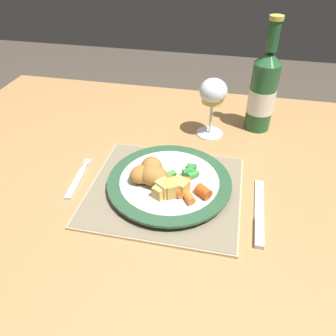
{
  "coord_description": "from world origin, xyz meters",
  "views": [
    {
      "loc": [
        0.11,
        -0.58,
        1.21
      ],
      "look_at": [
        -0.01,
        -0.04,
        0.78
      ],
      "focal_mm": 35.0,
      "sensor_mm": 36.0,
      "label": 1
    }
  ],
  "objects_px": {
    "dinner_plate": "(171,183)",
    "table_knife": "(259,217)",
    "wine_glass": "(213,95)",
    "fork": "(77,180)",
    "dining_table": "(174,200)",
    "bottle": "(263,91)"
  },
  "relations": [
    {
      "from": "dinner_plate",
      "to": "dining_table",
      "type": "bearing_deg",
      "value": 94.04
    },
    {
      "from": "fork",
      "to": "wine_glass",
      "type": "xyz_separation_m",
      "value": [
        0.27,
        0.26,
        0.11
      ]
    },
    {
      "from": "dining_table",
      "to": "table_knife",
      "type": "xyz_separation_m",
      "value": [
        0.19,
        -0.11,
        0.09
      ]
    },
    {
      "from": "wine_glass",
      "to": "dinner_plate",
      "type": "bearing_deg",
      "value": -103.13
    },
    {
      "from": "dinner_plate",
      "to": "wine_glass",
      "type": "bearing_deg",
      "value": 76.87
    },
    {
      "from": "dining_table",
      "to": "wine_glass",
      "type": "relative_size",
      "value": 8.51
    },
    {
      "from": "fork",
      "to": "table_knife",
      "type": "relative_size",
      "value": 0.74
    },
    {
      "from": "fork",
      "to": "wine_glass",
      "type": "relative_size",
      "value": 0.9
    },
    {
      "from": "bottle",
      "to": "dining_table",
      "type": "bearing_deg",
      "value": -127.27
    },
    {
      "from": "dinner_plate",
      "to": "fork",
      "type": "height_order",
      "value": "dinner_plate"
    },
    {
      "from": "wine_glass",
      "to": "dining_table",
      "type": "bearing_deg",
      "value": -108.64
    },
    {
      "from": "table_knife",
      "to": "dining_table",
      "type": "bearing_deg",
      "value": 149.79
    },
    {
      "from": "table_knife",
      "to": "wine_glass",
      "type": "xyz_separation_m",
      "value": [
        -0.13,
        0.29,
        0.11
      ]
    },
    {
      "from": "fork",
      "to": "dinner_plate",
      "type": "bearing_deg",
      "value": 4.91
    },
    {
      "from": "dinner_plate",
      "to": "fork",
      "type": "xyz_separation_m",
      "value": [
        -0.21,
        -0.02,
        -0.01
      ]
    },
    {
      "from": "dinner_plate",
      "to": "table_knife",
      "type": "relative_size",
      "value": 1.39
    },
    {
      "from": "dinner_plate",
      "to": "wine_glass",
      "type": "height_order",
      "value": "wine_glass"
    },
    {
      "from": "fork",
      "to": "wine_glass",
      "type": "height_order",
      "value": "wine_glass"
    },
    {
      "from": "dining_table",
      "to": "wine_glass",
      "type": "distance_m",
      "value": 0.28
    },
    {
      "from": "dinner_plate",
      "to": "fork",
      "type": "relative_size",
      "value": 1.87
    },
    {
      "from": "wine_glass",
      "to": "fork",
      "type": "bearing_deg",
      "value": -135.69
    },
    {
      "from": "dining_table",
      "to": "fork",
      "type": "distance_m",
      "value": 0.24
    }
  ]
}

